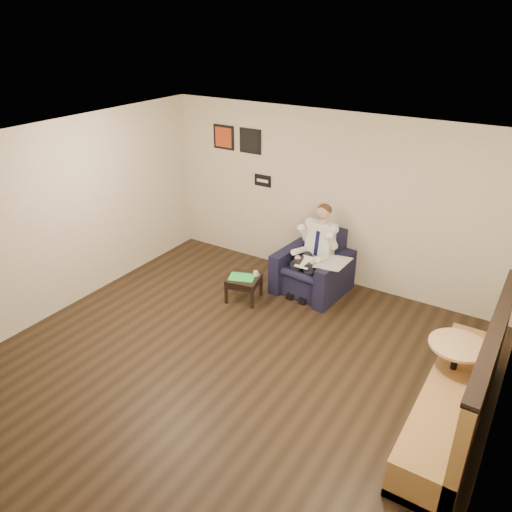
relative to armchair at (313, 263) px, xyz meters
The scene contains 18 objects.
ground 2.48m from the armchair, 89.69° to the right, with size 6.00×6.00×0.00m, color black.
wall_back 1.07m from the armchair, 88.71° to the left, with size 6.00×0.02×2.80m, color beige.
wall_left 3.95m from the armchair, 140.93° to the right, with size 0.02×6.00×2.80m, color beige.
wall_right 3.97m from the armchair, 38.83° to the right, with size 0.02×6.00×2.80m, color beige.
ceiling 3.35m from the armchair, 89.69° to the right, with size 6.00×6.00×0.02m, color white.
seating_sign 1.73m from the armchair, 156.49° to the left, with size 0.32×0.02×0.20m, color black.
art_print_left 2.72m from the armchair, 164.98° to the left, with size 0.42×0.03×0.42m, color #BC3C17.
art_print_right 2.33m from the armchair, 159.98° to the left, with size 0.42×0.03×0.42m, color black.
armchair is the anchor object (origin of this frame).
seated_man 0.22m from the armchair, 94.95° to the right, with size 0.65×0.97×1.36m, color white, non-canonical shape.
lap_papers 0.26m from the armchair, 94.95° to the right, with size 0.23×0.32×0.01m, color white.
newspaper 0.46m from the armchair, 19.51° to the right, with size 0.43×0.54×0.01m, color silver.
side_table 1.17m from the armchair, 133.52° to the right, with size 0.48×0.48×0.39m, color black.
green_folder 1.17m from the armchair, 133.53° to the right, with size 0.39×0.28×0.01m, color #2AD652.
coffee_mug 0.95m from the armchair, 133.39° to the right, with size 0.07×0.07×0.08m, color white.
smartphone 1.03m from the armchair, 138.56° to the right, with size 0.12×0.06×0.01m, color black.
banquette 3.18m from the armchair, 34.96° to the right, with size 0.63×2.65×1.35m, color olive.
cafe_table 2.90m from the armchair, 30.39° to the right, with size 0.64×0.64×0.79m, color tan.
Camera 1 is at (3.00, -4.08, 4.09)m, focal length 35.00 mm.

